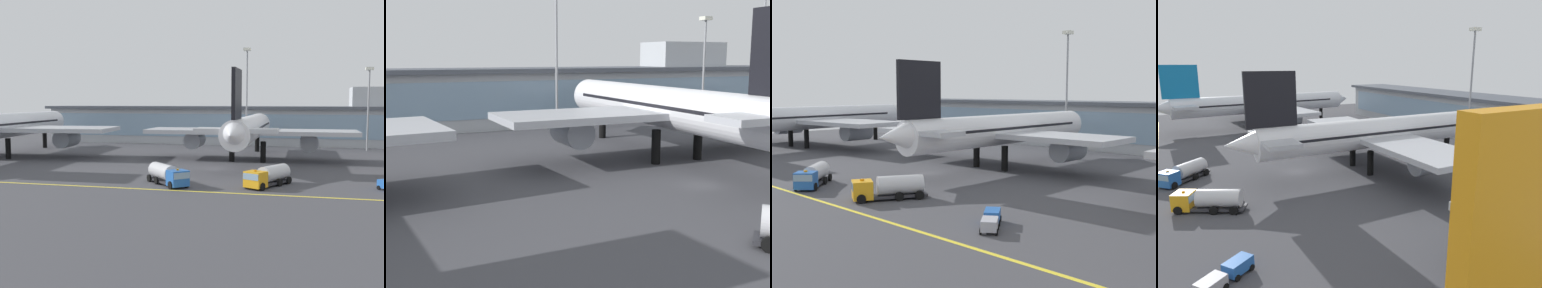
% 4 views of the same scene
% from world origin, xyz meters
% --- Properties ---
extents(ground_plane, '(180.00, 180.00, 0.00)m').
position_xyz_m(ground_plane, '(0.00, 0.00, 0.00)').
color(ground_plane, '#424247').
extents(taxiway_centreline_stripe, '(144.00, 0.50, 0.01)m').
position_xyz_m(taxiway_centreline_stripe, '(0.00, -22.00, 0.01)').
color(taxiway_centreline_stripe, yellow).
rests_on(taxiway_centreline_stripe, ground).
extents(terminal_building, '(121.60, 14.00, 15.98)m').
position_xyz_m(terminal_building, '(2.05, 50.49, 5.90)').
color(terminal_building, '#ADB2B7').
rests_on(terminal_building, ground).
extents(airliner_near_left, '(50.34, 60.49, 18.30)m').
position_xyz_m(airliner_near_left, '(-48.80, 6.55, 6.67)').
color(airliner_near_left, black).
rests_on(airliner_near_left, ground).
extents(airliner_near_right, '(43.05, 52.35, 17.52)m').
position_xyz_m(airliner_near_right, '(4.53, 13.55, 6.39)').
color(airliner_near_right, black).
rests_on(airliner_near_right, ground).
extents(fuel_tanker_truck, '(6.44, 9.11, 2.90)m').
position_xyz_m(fuel_tanker_truck, '(10.68, -15.86, 1.51)').
color(fuel_tanker_truck, black).
rests_on(fuel_tanker_truck, ground).
extents(baggage_tug_near, '(4.56, 5.42, 1.40)m').
position_xyz_m(baggage_tug_near, '(27.73, -16.21, 0.79)').
color(baggage_tug_near, black).
rests_on(baggage_tug_near, ground).
extents(service_truck_far, '(8.01, 8.20, 2.90)m').
position_xyz_m(service_truck_far, '(-3.45, -17.97, 1.51)').
color(service_truck_far, black).
rests_on(service_truck_far, ground).
extents(apron_light_mast_centre, '(1.80, 1.80, 26.03)m').
position_xyz_m(apron_light_mast_centre, '(0.52, 40.41, 16.78)').
color(apron_light_mast_centre, gray).
rests_on(apron_light_mast_centre, ground).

